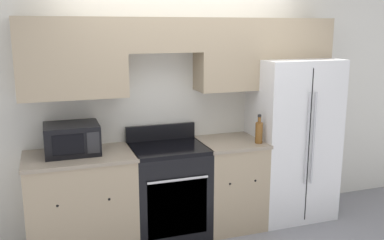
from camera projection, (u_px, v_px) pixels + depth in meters
The scene contains 7 objects.
wall_back at pixel (184, 85), 4.44m from camera, with size 8.00×0.39×2.60m.
lower_cabinets_left at pixel (81, 202), 4.04m from camera, with size 1.01×0.64×0.93m.
lower_cabinets_right at pixel (230, 183), 4.53m from camera, with size 0.64×0.64×0.93m.
oven_range at pixel (169, 190), 4.31m from camera, with size 0.74×0.65×1.09m.
refrigerator at pixel (291, 139), 4.71m from camera, with size 0.87×0.72×1.75m.
microwave at pixel (72, 139), 3.96m from camera, with size 0.49×0.42×0.28m.
bottle at pixel (259, 132), 4.32m from camera, with size 0.08×0.08×0.30m.
Camera 1 is at (-1.35, -3.61, 2.08)m, focal length 40.00 mm.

